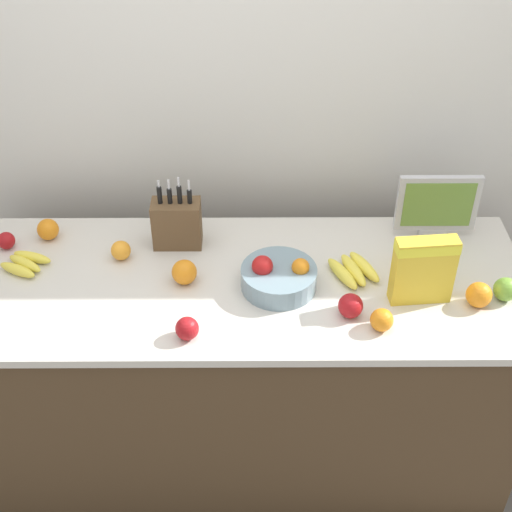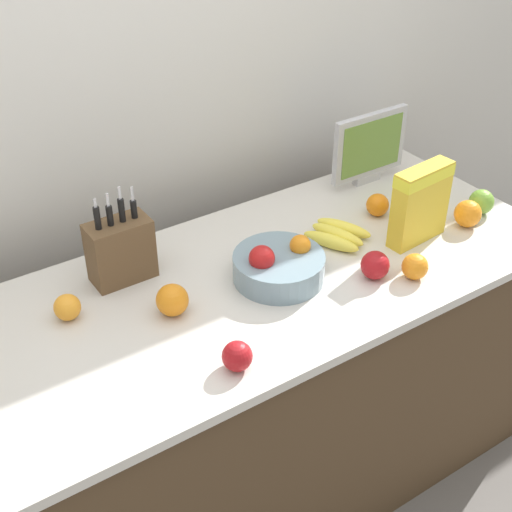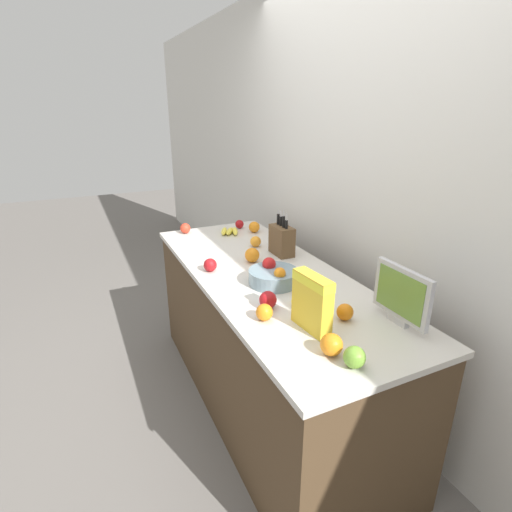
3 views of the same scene
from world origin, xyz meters
name	(u,v)px [view 3 (image 3 of 3)]	position (x,y,z in m)	size (l,w,h in m)	color
ground_plane	(266,400)	(0.00, 0.00, 0.00)	(14.00, 14.00, 0.00)	slate
wall_back	(360,193)	(0.00, 0.60, 1.30)	(9.00, 0.06, 2.60)	silver
counter	(267,340)	(0.00, 0.00, 0.45)	(2.05, 0.78, 0.89)	#4C3823
knife_block	(282,240)	(-0.24, 0.22, 0.99)	(0.18, 0.10, 0.29)	brown
small_monitor	(401,295)	(0.73, 0.27, 1.03)	(0.31, 0.03, 0.26)	#B7B7BC
cereal_box	(312,300)	(0.61, -0.10, 1.03)	(0.21, 0.08, 0.25)	gold
fruit_bowl	(273,276)	(0.13, -0.03, 0.93)	(0.27, 0.27, 0.13)	gray
banana_bunch_left	(230,231)	(-0.78, 0.08, 0.91)	(0.19, 0.17, 0.04)	yellow
banana_bunch_right	(310,298)	(0.40, 0.03, 0.91)	(0.20, 0.22, 0.04)	yellow
apple_near_bananas	(185,228)	(-0.93, -0.22, 0.93)	(0.08, 0.08, 0.08)	red
apple_front	(268,300)	(0.36, -0.18, 0.93)	(0.08, 0.08, 0.08)	#A31419
apple_leftmost	(354,357)	(0.90, -0.10, 0.93)	(0.08, 0.08, 0.08)	#6B9E33
apple_rightmost	(210,265)	(-0.17, -0.28, 0.93)	(0.08, 0.08, 0.08)	#A31419
apple_rear	(239,224)	(-0.88, 0.20, 0.92)	(0.07, 0.07, 0.07)	#A31419
orange_by_cereal	(331,345)	(0.80, -0.13, 0.93)	(0.09, 0.09, 0.09)	orange
orange_front_center	(252,255)	(-0.20, -0.01, 0.94)	(0.09, 0.09, 0.09)	orange
orange_near_bowl	(254,227)	(-0.73, 0.26, 0.93)	(0.08, 0.08, 0.08)	orange
orange_front_right	(264,312)	(0.46, -0.25, 0.93)	(0.08, 0.08, 0.08)	orange
orange_mid_left	(345,312)	(0.61, 0.08, 0.93)	(0.08, 0.08, 0.08)	orange
orange_front_left	(256,241)	(-0.44, 0.13, 0.93)	(0.07, 0.07, 0.07)	orange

